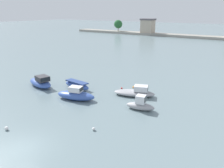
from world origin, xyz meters
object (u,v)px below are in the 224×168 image
Objects in this scene: mooring_buoy_2 at (94,129)px; moored_boat_4 at (140,105)px; mooring_buoy_1 at (122,88)px; mooring_buoy_0 at (6,128)px; moored_boat_1 at (77,85)px; moored_boat_2 at (76,95)px; mooring_buoy_3 at (133,87)px; moored_boat_3 at (135,92)px; moored_boat_0 at (41,82)px.

moored_boat_4 is at bearing 77.31° from mooring_buoy_2.
mooring_buoy_0 is at bearing -100.51° from mooring_buoy_1.
moored_boat_4 is at bearing 53.14° from mooring_buoy_0.
moored_boat_1 is 0.89× the size of moored_boat_2.
moored_boat_1 is 4.22m from moored_boat_2.
mooring_buoy_3 reaches higher than mooring_buoy_2.
moored_boat_1 reaches higher than mooring_buoy_1.
moored_boat_4 reaches higher than moored_boat_3.
moored_boat_4 is (15.97, 0.77, -0.07)m from moored_boat_0.
moored_boat_1 is 8.61m from moored_boat_3.
moored_boat_4 is 11.01× the size of mooring_buoy_2.
moored_boat_4 reaches higher than mooring_buoy_2.
mooring_buoy_3 is (-4.22, 6.17, -0.44)m from moored_boat_4.
moored_boat_3 reaches higher than mooring_buoy_2.
mooring_buoy_2 is at bearing -34.61° from moored_boat_1.
moored_boat_2 is at bearing -116.69° from mooring_buoy_3.
mooring_buoy_2 is at bearing 33.18° from mooring_buoy_0.
moored_boat_2 is 1.56× the size of moored_boat_4.
moored_boat_0 reaches higher than moored_boat_4.
moored_boat_4 is 13.96m from mooring_buoy_0.
moored_boat_4 is 6.85m from mooring_buoy_2.
moored_boat_4 reaches higher than mooring_buoy_1.
moored_boat_3 is 21.88× the size of mooring_buoy_1.
moored_boat_3 is 1.67× the size of moored_boat_4.
mooring_buoy_0 is (-5.81, -14.76, -0.30)m from moored_boat_3.
mooring_buoy_0 is at bearing -146.82° from mooring_buoy_2.
moored_boat_0 is 18.02× the size of mooring_buoy_2.
moored_boat_1 is at bearing -145.08° from mooring_buoy_3.
mooring_buoy_3 is (1.18, 1.34, 0.03)m from mooring_buoy_1.
mooring_buoy_0 reaches higher than mooring_buoy_3.
moored_boat_3 is (13.42, 4.36, -0.18)m from moored_boat_0.
moored_boat_0 is at bearing 126.18° from mooring_buoy_0.
moored_boat_2 is 8.36m from moored_boat_4.
mooring_buoy_2 is (-1.50, -6.67, -0.44)m from moored_boat_4.
moored_boat_0 reaches higher than moored_boat_2.
moored_boat_0 is 21.41× the size of mooring_buoy_1.
moored_boat_4 is 10.97× the size of mooring_buoy_3.
mooring_buoy_2 is (1.05, -10.27, -0.33)m from moored_boat_3.
moored_boat_0 is at bearing -149.52° from moored_boat_1.
moored_boat_3 is 4.41m from moored_boat_4.
moored_boat_2 reaches higher than mooring_buoy_2.
mooring_buoy_3 is (-1.67, 2.57, -0.33)m from moored_boat_3.
moored_boat_2 reaches higher than mooring_buoy_1.
mooring_buoy_2 is at bearing -51.07° from moored_boat_2.
moored_boat_4 is at bearing -41.80° from mooring_buoy_1.
moored_boat_2 is 0.93× the size of moored_boat_3.
moored_boat_2 is 7.74m from moored_boat_3.
moored_boat_1 is 6.44m from mooring_buoy_1.
moored_boat_4 is (2.56, -3.59, 0.11)m from moored_boat_3.
moored_boat_4 is (10.90, -1.50, 0.07)m from moored_boat_1.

